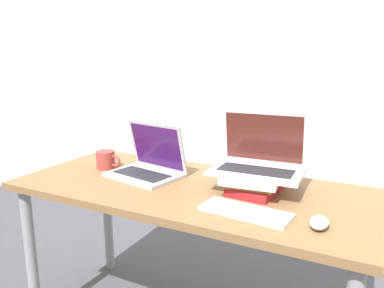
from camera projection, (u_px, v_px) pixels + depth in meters
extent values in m
cube|color=silver|center=(262.00, 37.00, 2.25)|extent=(8.00, 0.05, 2.70)
cube|color=brown|center=(189.00, 189.00, 1.56)|extent=(1.46, 0.66, 0.03)
cylinder|color=gray|center=(31.00, 258.00, 1.70)|extent=(0.05, 0.05, 0.68)
cylinder|color=gray|center=(108.00, 215.00, 2.17)|extent=(0.05, 0.05, 0.68)
cylinder|color=gray|center=(359.00, 274.00, 1.58)|extent=(0.05, 0.05, 0.68)
cube|color=#B2B2B7|center=(144.00, 175.00, 1.67)|extent=(0.35, 0.28, 0.02)
cube|color=#232328|center=(142.00, 174.00, 1.66)|extent=(0.28, 0.16, 0.00)
cube|color=#B2B2B7|center=(157.00, 146.00, 1.71)|extent=(0.32, 0.12, 0.22)
cube|color=#381451|center=(156.00, 146.00, 1.71)|extent=(0.29, 0.10, 0.19)
cube|color=maroon|center=(257.00, 187.00, 1.49)|extent=(0.18, 0.26, 0.03)
cube|color=olive|center=(253.00, 181.00, 1.49)|extent=(0.20, 0.23, 0.02)
cube|color=white|center=(254.00, 176.00, 1.48)|extent=(0.24, 0.29, 0.02)
cube|color=silver|center=(257.00, 171.00, 1.48)|extent=(0.36, 0.24, 0.02)
cube|color=#232328|center=(256.00, 170.00, 1.46)|extent=(0.29, 0.13, 0.00)
cube|color=silver|center=(264.00, 137.00, 1.53)|extent=(0.35, 0.06, 0.22)
cube|color=#4C1E19|center=(263.00, 138.00, 1.53)|extent=(0.32, 0.05, 0.20)
cube|color=silver|center=(246.00, 212.00, 1.28)|extent=(0.32, 0.15, 0.01)
cube|color=silver|center=(246.00, 210.00, 1.28)|extent=(0.29, 0.12, 0.00)
ellipsoid|color=#B2B2B7|center=(319.00, 223.00, 1.17)|extent=(0.06, 0.10, 0.03)
cylinder|color=#9E3833|center=(106.00, 160.00, 1.79)|extent=(0.09, 0.09, 0.08)
torus|color=#9E3833|center=(115.00, 161.00, 1.77)|extent=(0.06, 0.01, 0.06)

